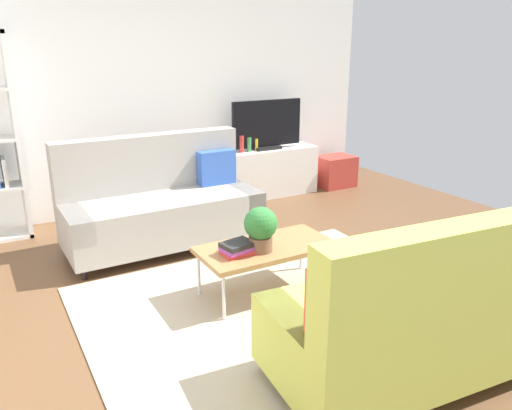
{
  "coord_description": "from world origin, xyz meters",
  "views": [
    {
      "loc": [
        -1.72,
        -3.2,
        1.97
      ],
      "look_at": [
        0.3,
        0.38,
        0.65
      ],
      "focal_mm": 35.31,
      "sensor_mm": 36.0,
      "label": 1
    }
  ],
  "objects": [
    {
      "name": "ground_plane",
      "position": [
        0.0,
        0.0,
        0.0
      ],
      "size": [
        7.68,
        7.68,
        0.0
      ],
      "primitive_type": "plane",
      "color": "brown"
    },
    {
      "name": "wall_far",
      "position": [
        0.0,
        2.8,
        1.45
      ],
      "size": [
        6.4,
        0.12,
        2.9
      ],
      "primitive_type": "cube",
      "color": "white",
      "rests_on": "ground_plane"
    },
    {
      "name": "area_rug",
      "position": [
        0.15,
        -0.17,
        0.01
      ],
      "size": [
        2.9,
        2.2,
        0.01
      ],
      "primitive_type": "cube",
      "color": "tan",
      "rests_on": "ground_plane"
    },
    {
      "name": "couch_beige",
      "position": [
        -0.19,
        1.45,
        0.44
      ],
      "size": [
        1.91,
        0.87,
        1.1
      ],
      "rotation": [
        0.0,
        0.0,
        3.16
      ],
      "color": "gray",
      "rests_on": "ground_plane"
    },
    {
      "name": "couch_green",
      "position": [
        0.47,
        -1.39,
        0.45
      ],
      "size": [
        1.97,
        1.0,
        1.1
      ],
      "rotation": [
        0.0,
        0.0,
        -0.09
      ],
      "color": "#C1CC51",
      "rests_on": "ground_plane"
    },
    {
      "name": "coffee_table",
      "position": [
        0.2,
        0.03,
        0.39
      ],
      "size": [
        1.1,
        0.56,
        0.42
      ],
      "color": "#9E7042",
      "rests_on": "ground_plane"
    },
    {
      "name": "tv_console",
      "position": [
        1.62,
        2.46,
        0.32
      ],
      "size": [
        1.4,
        0.44,
        0.64
      ],
      "primitive_type": "cube",
      "color": "silver",
      "rests_on": "ground_plane"
    },
    {
      "name": "tv",
      "position": [
        1.62,
        2.44,
        0.95
      ],
      "size": [
        1.0,
        0.2,
        0.64
      ],
      "color": "black",
      "rests_on": "tv_console"
    },
    {
      "name": "storage_trunk",
      "position": [
        2.72,
        2.36,
        0.22
      ],
      "size": [
        0.52,
        0.4,
        0.44
      ],
      "primitive_type": "cube",
      "color": "#B2382D",
      "rests_on": "ground_plane"
    },
    {
      "name": "potted_plant",
      "position": [
        0.1,
        -0.04,
        0.61
      ],
      "size": [
        0.26,
        0.26,
        0.36
      ],
      "color": "brown",
      "rests_on": "coffee_table"
    },
    {
      "name": "table_book_0",
      "position": [
        -0.08,
        -0.01,
        0.43
      ],
      "size": [
        0.24,
        0.18,
        0.03
      ],
      "primitive_type": "cube",
      "rotation": [
        0.0,
        0.0,
        0.0
      ],
      "color": "red",
      "rests_on": "coffee_table"
    },
    {
      "name": "table_book_1",
      "position": [
        -0.08,
        -0.01,
        0.47
      ],
      "size": [
        0.26,
        0.21,
        0.03
      ],
      "primitive_type": "cube",
      "rotation": [
        0.0,
        0.0,
        0.13
      ],
      "color": "purple",
      "rests_on": "table_book_0"
    },
    {
      "name": "table_book_2",
      "position": [
        -0.08,
        -0.01,
        0.5
      ],
      "size": [
        0.27,
        0.22,
        0.04
      ],
      "primitive_type": "cube",
      "rotation": [
        0.0,
        0.0,
        0.18
      ],
      "color": "#262626",
      "rests_on": "table_book_1"
    },
    {
      "name": "vase_0",
      "position": [
        1.04,
        2.51,
        0.74
      ],
      "size": [
        0.13,
        0.13,
        0.19
      ],
      "primitive_type": "cylinder",
      "color": "#B24C4C",
      "rests_on": "tv_console"
    },
    {
      "name": "bottle_0",
      "position": [
        1.23,
        2.42,
        0.75
      ],
      "size": [
        0.06,
        0.06,
        0.21
      ],
      "primitive_type": "cylinder",
      "color": "red",
      "rests_on": "tv_console"
    },
    {
      "name": "bottle_1",
      "position": [
        1.35,
        2.42,
        0.73
      ],
      "size": [
        0.06,
        0.06,
        0.18
      ],
      "primitive_type": "cylinder",
      "color": "#3F8C4C",
      "rests_on": "tv_console"
    },
    {
      "name": "bottle_2",
      "position": [
        1.45,
        2.42,
        0.72
      ],
      "size": [
        0.04,
        0.04,
        0.16
      ],
      "primitive_type": "cylinder",
      "color": "gold",
      "rests_on": "tv_console"
    }
  ]
}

